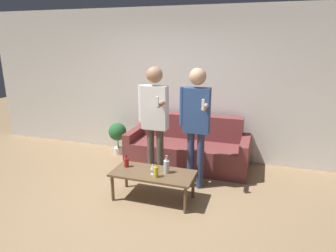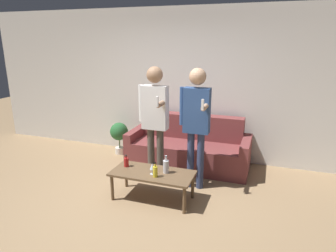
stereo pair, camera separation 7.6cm
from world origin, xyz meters
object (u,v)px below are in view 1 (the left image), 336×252
couch (188,148)px  coffee_table (153,175)px  person_standing_left (155,114)px  bottle_orange (167,166)px  person_standing_right (196,117)px

couch → coffee_table: couch is taller
couch → person_standing_left: (-0.32, -0.79, 0.77)m
bottle_orange → person_standing_right: 0.81m
couch → bottle_orange: 1.27m
bottle_orange → person_standing_left: 0.82m
coffee_table → person_standing_left: size_ratio=0.63×
coffee_table → bottle_orange: bottle_orange is taller
couch → person_standing_right: (0.31, -0.77, 0.77)m
couch → bottle_orange: (0.02, -1.25, 0.19)m
coffee_table → person_standing_left: 0.90m
couch → coffee_table: 1.31m
coffee_table → bottle_orange: (0.18, 0.05, 0.14)m
person_standing_left → bottle_orange: bearing=-54.0°
bottle_orange → person_standing_right: size_ratio=0.14×
couch → coffee_table: bearing=-96.8°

